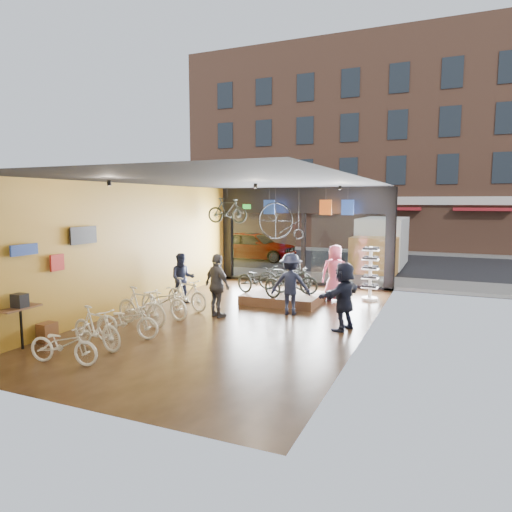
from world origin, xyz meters
The scene contains 35 objects.
ground_plane centered at (0.00, 0.00, -0.02)m, with size 7.00×12.00×0.04m, color black.
ceiling centered at (0.00, 0.00, 3.82)m, with size 7.00×12.00×0.04m, color black.
wall_left centered at (-3.52, 0.00, 1.90)m, with size 0.04×12.00×3.80m, color #B07E27.
wall_right centered at (3.52, 0.00, 1.90)m, with size 0.04×12.00×3.80m, color beige.
wall_back centered at (0.00, -6.02, 1.90)m, with size 7.00×0.04×3.80m, color beige.
storefront centered at (0.00, 6.00, 1.90)m, with size 7.00×0.26×3.80m, color black, non-canonical shape.
exit_sign centered at (-2.40, 5.88, 3.05)m, with size 0.35×0.06×0.18m, color #198C26.
street_road centered at (0.00, 15.00, -0.01)m, with size 30.00×18.00×0.02m, color black.
sidewalk_near centered at (0.00, 7.20, 0.06)m, with size 30.00×2.40×0.12m, color slate.
sidewalk_far centered at (0.00, 19.00, 0.06)m, with size 30.00×2.00×0.12m, color slate.
opposite_building centered at (0.00, 21.50, 7.00)m, with size 26.00×5.00×14.00m, color brown.
street_car centered at (-4.75, 12.00, 0.81)m, with size 1.92×4.78×1.63m, color gray.
box_truck centered at (2.26, 11.00, 1.23)m, with size 2.08×6.23×2.45m, color silver, non-canonical shape.
floor_bike_0 centered at (-1.75, -4.58, 0.41)m, with size 0.54×1.55×0.81m, color beige.
floor_bike_1 centered at (-1.81, -3.58, 0.48)m, with size 0.45×1.59×0.96m, color beige.
floor_bike_2 centered at (-1.71, -2.66, 0.42)m, with size 0.56×1.61×0.85m, color beige.
floor_bike_3 centered at (-2.11, -1.59, 0.51)m, with size 0.48×1.70×1.02m, color beige.
floor_bike_4 centered at (-2.04, -0.67, 0.48)m, with size 0.64×1.84×0.97m, color beige.
floor_bike_5 centered at (-1.91, 0.34, 0.49)m, with size 0.46×1.63×0.98m, color beige.
display_platform centered at (0.43, 2.44, 0.15)m, with size 2.40×1.80×0.30m, color #52321D.
display_bike_left centered at (-0.20, 1.89, 0.79)m, with size 0.65×1.86×0.98m, color black.
display_bike_mid centered at (0.78, 2.53, 0.76)m, with size 0.43×1.52×0.91m, color black.
display_bike_right centered at (0.29, 3.03, 0.78)m, with size 0.64×1.83×0.96m, color black.
customer_1 centered at (-2.51, 1.09, 0.81)m, with size 0.79×0.62×1.63m, color #161C33.
customer_2 centered at (-0.66, -0.02, 0.90)m, with size 1.06×0.44×1.81m, color #3F3F44.
customer_3 centered at (1.15, 1.08, 0.89)m, with size 1.15×0.66×1.78m, color #161C33.
customer_4 centered at (1.90, 3.38, 0.93)m, with size 0.91×0.59×1.86m, color #CC4C72.
customer_5 centered at (2.91, 0.09, 0.88)m, with size 1.63×0.52×1.76m, color #161C33.
sunglasses_rack centered at (2.95, 3.92, 0.90)m, with size 0.53×0.43×1.79m, color white, non-canonical shape.
wall_merch centered at (-3.38, -3.50, 1.30)m, with size 0.40×2.40×2.60m, color navy, non-canonical shape.
penny_farthing centered at (-0.42, 4.71, 2.50)m, with size 1.71×0.06×1.36m, color black, non-canonical shape.
hung_bike centered at (-2.46, 4.20, 2.93)m, with size 0.45×1.58×0.95m, color black.
jersey_left centered at (-1.15, 5.20, 3.05)m, with size 0.45×0.03×0.55m, color #1E3F99.
jersey_mid centered at (1.07, 5.20, 3.05)m, with size 0.45×0.03×0.55m, color #CC5919.
jersey_right centered at (1.88, 5.20, 3.05)m, with size 0.45×0.03×0.55m, color #1E3F99.
Camera 1 is at (5.32, -11.24, 3.27)m, focal length 32.00 mm.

